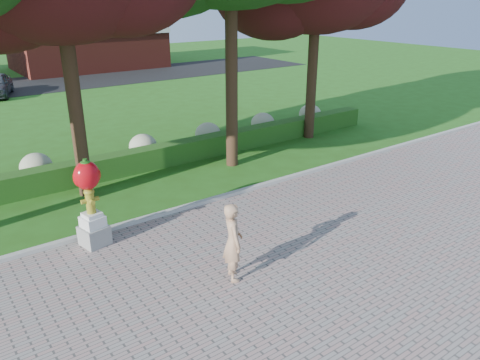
{
  "coord_description": "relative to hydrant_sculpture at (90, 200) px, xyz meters",
  "views": [
    {
      "loc": [
        -6.22,
        -8.38,
        6.09
      ],
      "look_at": [
        0.6,
        1.0,
        1.48
      ],
      "focal_mm": 35.0,
      "sensor_mm": 36.0,
      "label": 1
    }
  ],
  "objects": [
    {
      "name": "woman",
      "position": [
        2.01,
        -3.38,
        -0.31
      ],
      "size": [
        0.65,
        0.79,
        1.86
      ],
      "primitive_type": "imported",
      "rotation": [
        0.0,
        0.0,
        1.23
      ],
      "color": "tan",
      "rests_on": "walkway"
    },
    {
      "name": "building_right",
      "position": [
        10.97,
        31.5,
        1.92
      ],
      "size": [
        12.0,
        8.0,
        6.4
      ],
      "primitive_type": "cube",
      "color": "maroon",
      "rests_on": "ground"
    },
    {
      "name": "hydrangea_row",
      "position": [
        3.54,
        5.5,
        -0.73
      ],
      "size": [
        20.1,
        1.1,
        0.99
      ],
      "color": "#A2AA81",
      "rests_on": "ground"
    },
    {
      "name": "walkway",
      "position": [
        2.97,
        -6.5,
        -1.26
      ],
      "size": [
        40.0,
        14.0,
        0.04
      ],
      "primitive_type": "cube",
      "color": "gray",
      "rests_on": "ground"
    },
    {
      "name": "ground",
      "position": [
        2.97,
        -2.5,
        -1.28
      ],
      "size": [
        100.0,
        100.0,
        0.0
      ],
      "primitive_type": "plane",
      "color": "#285A16",
      "rests_on": "ground"
    },
    {
      "name": "curb",
      "position": [
        2.97,
        0.5,
        -1.21
      ],
      "size": [
        40.0,
        0.18,
        0.15
      ],
      "primitive_type": "cube",
      "color": "#ADADA5",
      "rests_on": "ground"
    },
    {
      "name": "hydrant_sculpture",
      "position": [
        0.0,
        0.0,
        0.0
      ],
      "size": [
        0.75,
        0.75,
        2.34
      ],
      "rotation": [
        0.0,
        0.0,
        0.21
      ],
      "color": "gray",
      "rests_on": "walkway"
    },
    {
      "name": "lawn_hedge",
      "position": [
        2.97,
        4.5,
        -0.88
      ],
      "size": [
        24.0,
        0.7,
        0.8
      ],
      "primitive_type": "cube",
      "color": "#174E16",
      "rests_on": "ground"
    },
    {
      "name": "street",
      "position": [
        2.97,
        25.5,
        -1.27
      ],
      "size": [
        50.0,
        8.0,
        0.02
      ],
      "primitive_type": "cube",
      "color": "black",
      "rests_on": "ground"
    }
  ]
}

